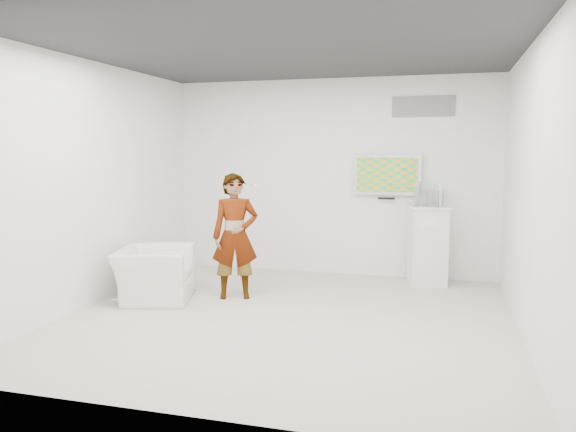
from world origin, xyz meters
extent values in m
cube|color=beige|center=(0.00, 0.00, 0.01)|extent=(5.00, 5.00, 0.01)
cube|color=#29292C|center=(0.00, 0.00, 3.00)|extent=(5.00, 5.00, 0.01)
cube|color=white|center=(0.00, 2.50, 1.50)|extent=(5.00, 0.01, 3.00)
cube|color=white|center=(0.00, -2.50, 1.50)|extent=(5.00, 0.01, 3.00)
cube|color=white|center=(-2.50, 0.00, 1.50)|extent=(0.01, 5.00, 3.00)
cube|color=white|center=(2.50, 0.00, 1.50)|extent=(0.01, 5.00, 3.00)
cube|color=#BABBBF|center=(0.85, 2.45, 1.55)|extent=(1.00, 0.08, 0.60)
cube|color=slate|center=(1.35, 2.49, 2.55)|extent=(0.90, 0.02, 0.30)
imported|color=silver|center=(-0.91, 0.69, 0.81)|extent=(0.69, 0.58, 1.62)
imported|color=silver|center=(-1.88, 0.33, 0.33)|extent=(1.15, 1.24, 0.67)
cube|color=silver|center=(1.47, 2.12, 0.57)|extent=(0.65, 0.65, 1.13)
cylinder|color=silver|center=(1.61, 2.36, 0.13)|extent=(0.18, 0.18, 0.26)
cube|color=silver|center=(1.47, 2.12, 1.30)|extent=(0.39, 0.39, 0.33)
cube|color=silver|center=(1.47, 2.12, 1.24)|extent=(0.08, 0.16, 0.22)
cube|color=silver|center=(-0.73, 0.93, 1.46)|extent=(0.12, 0.14, 0.04)
camera|label=1|loc=(1.68, -6.02, 1.91)|focal=35.00mm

